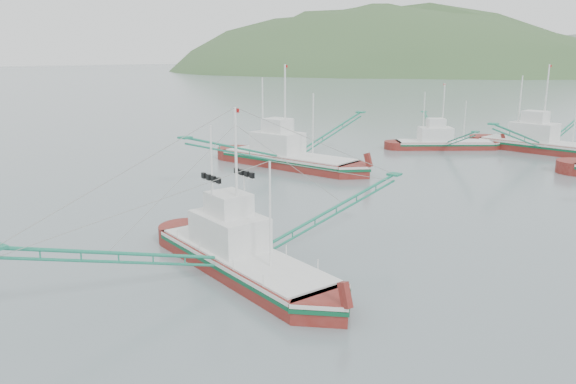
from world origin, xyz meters
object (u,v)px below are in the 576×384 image
Objects in this scene: bg_boat_left at (287,152)px; bg_boat_extra at (545,137)px; bg_boat_far at (444,134)px; main_boat at (241,239)px.

bg_boat_extra is (20.65, 26.69, 0.33)m from bg_boat_left.
bg_boat_far is at bearing -146.83° from bg_boat_extra.
bg_boat_far is at bearing 114.47° from main_boat.
bg_boat_far is 0.68× the size of bg_boat_left.
bg_boat_far is 23.81m from bg_boat_left.
bg_boat_extra is at bearing 54.83° from bg_boat_left.
bg_boat_left is at bearing -150.55° from bg_boat_far.
bg_boat_extra reaches higher than main_boat.
main_boat is 0.82× the size of bg_boat_left.
bg_boat_extra reaches higher than bg_boat_far.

